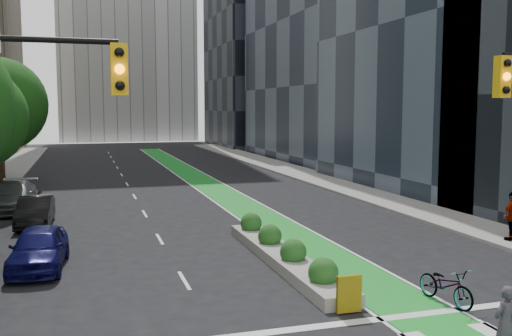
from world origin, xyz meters
TOP-DOWN VIEW (x-y plane):
  - sidewalk_right at (11.80, 25.00)m, footprint 3.60×90.00m
  - bike_lane_paint at (3.00, 30.00)m, footprint 2.20×70.00m
  - building_dark_end at (20.00, 68.00)m, footprint 14.00×18.00m
  - median_planter at (1.20, 7.04)m, footprint 1.20×10.26m
  - bicycle at (4.17, 1.75)m, footprint 1.02×2.11m
  - cyclist at (3.11, -1.81)m, footprint 0.70×0.54m
  - parked_car_left_near at (-7.00, 8.76)m, footprint 2.04×4.38m
  - parked_car_left_mid at (-7.67, 16.39)m, footprint 1.58×4.21m
  - parked_car_left_far at (-9.09, 20.88)m, footprint 2.52×5.40m

SIDE VIEW (x-z plane):
  - bike_lane_paint at x=3.00m, z-range 0.00..0.01m
  - sidewalk_right at x=11.80m, z-range 0.00..0.15m
  - median_planter at x=1.20m, z-range -0.18..0.92m
  - bicycle at x=4.17m, z-range 0.00..1.07m
  - parked_car_left_mid at x=-7.67m, z-range 0.00..1.37m
  - parked_car_left_near at x=-7.00m, z-range 0.00..1.45m
  - parked_car_left_far at x=-9.09m, z-range 0.00..1.53m
  - cyclist at x=3.11m, z-range 0.00..1.70m
  - building_dark_end at x=20.00m, z-range 0.00..28.00m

